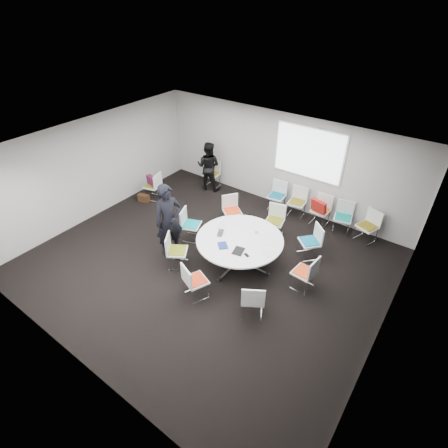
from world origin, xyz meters
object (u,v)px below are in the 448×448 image
Objects in this scene: chair_ring_e at (191,230)px; chair_back_b at (296,207)px; chair_ring_d at (232,216)px; laptop at (222,233)px; chair_back_e at (366,232)px; chair_person_back at (212,179)px; conference_table at (240,246)px; chair_ring_g at (196,286)px; chair_back_a at (276,201)px; chair_ring_c at (274,226)px; chair_spare_left at (154,191)px; chair_ring_a at (303,278)px; brown_bag at (144,198)px; maroon_bag at (152,181)px; person_back at (208,166)px; cup at (256,232)px; chair_ring_f at (177,257)px; chair_ring_h at (252,304)px; chair_ring_b at (309,247)px; chair_back_c at (320,216)px; chair_back_d at (342,223)px; person_main at (169,221)px.

chair_ring_e is 1.00× the size of chair_back_b.
chair_ring_d is 2.97× the size of laptop.
chair_back_e and chair_person_back have the same top height.
conference_table is 2.32× the size of chair_ring_d.
chair_ring_g is 1.00× the size of chair_back_a.
chair_ring_c is at bearing 85.42° from conference_table.
chair_ring_d is at bearing -99.90° from chair_spare_left.
chair_ring_a is at bearing 104.16° from chair_ring_d.
laptop is (2.45, -2.76, 0.47)m from chair_person_back.
chair_ring_a reaches higher than brown_bag.
chair_ring_a reaches higher than maroon_bag.
chair_back_a is at bearing 167.61° from person_back.
cup is at bearing 93.59° from chair_ring_d.
chair_ring_f is (-0.06, -2.18, 0.00)m from chair_ring_d.
chair_ring_h is 1.00× the size of chair_back_a.
chair_ring_e is 1.00× the size of chair_person_back.
chair_ring_a is at bearing 37.20° from chair_ring_h.
chair_back_e is (2.07, 1.20, 0.00)m from chair_ring_c.
chair_ring_a and chair_ring_d have the same top height.
chair_ring_b is 1.42m from cup.
chair_back_a is 2.97× the size of laptop.
chair_ring_d is 1.26m from chair_ring_e.
chair_back_c is at bearing 173.28° from chair_back_b.
person_back reaches higher than chair_back_e.
chair_ring_g is 1.49m from laptop.
chair_ring_a is at bearing 79.00° from chair_back_d.
chair_ring_e is at bearing 177.74° from conference_table.
chair_ring_h is 5.45m from brown_bag.
chair_ring_b is 1.00× the size of chair_back_b.
person_main is at bearing 173.78° from chair_ring_g.
chair_ring_c is 1.00× the size of chair_back_e.
cup is at bearing -76.79° from laptop.
person_main reaches higher than laptop.
cup is (3.09, -2.10, -0.03)m from person_back.
chair_ring_f is at bearing 109.61° from chair_person_back.
chair_back_e is at bearing 50.90° from conference_table.
brown_bag is at bearing -42.78° from chair_ring_d.
person_back is (-3.02, 1.02, 0.53)m from chair_ring_c.
chair_ring_e is 3.61m from chair_back_c.
maroon_bag is (-1.01, -1.54, -0.18)m from person_back.
chair_ring_g is (0.92, -2.69, 0.00)m from chair_ring_d.
conference_table is at bearing -118.97° from chair_spare_left.
chair_ring_f is 2.97× the size of laptop.
chair_ring_f is at bearing 1.10° from chair_ring_e.
chair_ring_c is 0.55× the size of person_back.
chair_back_c is at bearing 20.37° from chair_back_e.
chair_ring_d is 1.00× the size of chair_back_d.
maroon_bag is at bearing 48.93° from laptop.
chair_back_e is (0.57, 2.56, 0.00)m from chair_ring_a.
chair_ring_a is at bearing -113.57° from chair_spare_left.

